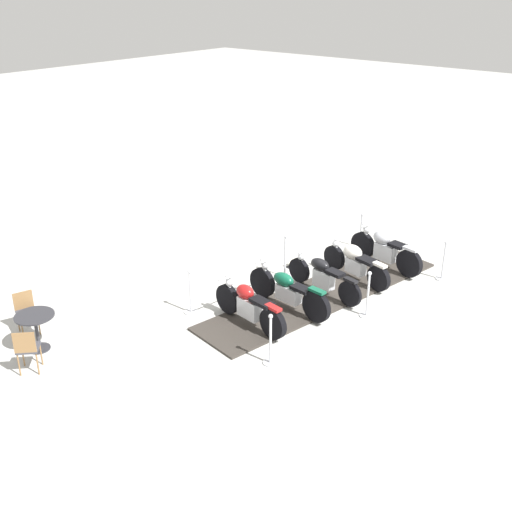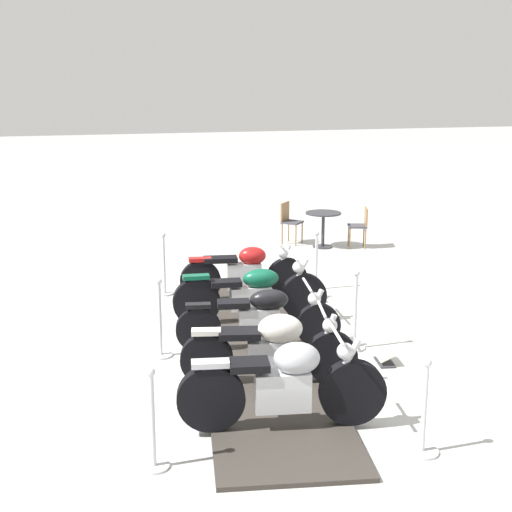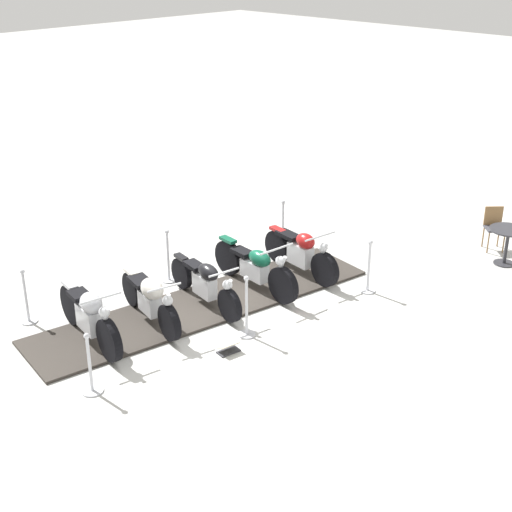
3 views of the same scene
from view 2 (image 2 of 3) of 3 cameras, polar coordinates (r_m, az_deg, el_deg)
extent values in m
plane|color=silver|center=(9.87, 0.23, -7.67)|extent=(80.00, 80.00, 0.00)
cube|color=#38332D|center=(9.86, 0.23, -7.53)|extent=(2.60, 6.89, 0.05)
cylinder|color=black|center=(7.78, 7.71, -10.72)|extent=(0.73, 0.26, 0.72)
cylinder|color=black|center=(7.58, -3.61, -11.28)|extent=(0.73, 0.26, 0.72)
cube|color=silver|center=(7.62, 2.13, -10.70)|extent=(0.62, 0.34, 0.43)
ellipsoid|color=#B7BAC1|center=(7.50, 3.27, -8.15)|extent=(0.54, 0.42, 0.34)
cube|color=black|center=(7.46, -0.52, -8.68)|extent=(0.45, 0.37, 0.08)
cube|color=#B7BAC1|center=(7.43, -3.66, -8.57)|extent=(0.42, 0.23, 0.06)
cylinder|color=silver|center=(7.63, 7.07, -8.69)|extent=(0.36, 0.13, 0.60)
cylinder|color=silver|center=(7.48, 6.43, -6.16)|extent=(0.15, 0.70, 0.04)
sphere|color=silver|center=(7.57, 7.14, -7.54)|extent=(0.18, 0.18, 0.18)
cylinder|color=black|center=(8.77, 6.01, -8.00)|extent=(0.65, 0.26, 0.64)
cylinder|color=black|center=(8.67, -3.95, -8.22)|extent=(0.65, 0.26, 0.64)
cube|color=silver|center=(8.67, 1.06, -7.90)|extent=(0.56, 0.34, 0.37)
ellipsoid|color=silver|center=(8.56, 1.94, -5.81)|extent=(0.60, 0.46, 0.35)
cube|color=black|center=(8.56, -1.34, -6.20)|extent=(0.56, 0.42, 0.08)
cube|color=silver|center=(8.55, -3.99, -6.05)|extent=(0.38, 0.23, 0.06)
cylinder|color=silver|center=(8.66, 5.65, -6.35)|extent=(0.26, 0.12, 0.55)
cylinder|color=silver|center=(8.54, 5.29, -4.28)|extent=(0.17, 0.61, 0.04)
sphere|color=silver|center=(8.62, 5.92, -5.53)|extent=(0.18, 0.18, 0.18)
cylinder|color=black|center=(9.86, 4.99, -5.52)|extent=(0.62, 0.21, 0.61)
cylinder|color=black|center=(9.69, -4.61, -5.87)|extent=(0.62, 0.21, 0.61)
cube|color=silver|center=(9.72, 0.23, -5.35)|extent=(0.57, 0.29, 0.41)
ellipsoid|color=black|center=(9.63, 1.04, -3.50)|extent=(0.56, 0.36, 0.28)
cube|color=black|center=(9.60, -1.80, -3.83)|extent=(0.47, 0.32, 0.08)
cube|color=black|center=(9.58, -4.65, -3.98)|extent=(0.35, 0.19, 0.06)
cylinder|color=silver|center=(9.76, 4.55, -4.10)|extent=(0.31, 0.12, 0.52)
cylinder|color=silver|center=(9.65, 4.12, -2.32)|extent=(0.14, 0.62, 0.04)
sphere|color=silver|center=(9.73, 4.68, -3.43)|extent=(0.18, 0.18, 0.18)
cylinder|color=black|center=(10.96, 3.81, -3.22)|extent=(0.72, 0.20, 0.71)
cylinder|color=black|center=(10.70, -4.77, -3.66)|extent=(0.72, 0.20, 0.71)
cube|color=silver|center=(10.79, -0.43, -3.37)|extent=(0.63, 0.30, 0.35)
ellipsoid|color=#0F5138|center=(10.73, 0.38, -1.80)|extent=(0.57, 0.34, 0.29)
cube|color=black|center=(10.66, -2.42, -2.16)|extent=(0.48, 0.31, 0.08)
cube|color=#0F5138|center=(10.59, -4.81, -1.68)|extent=(0.40, 0.20, 0.06)
cylinder|color=silver|center=(10.85, 3.35, -1.72)|extent=(0.35, 0.10, 0.60)
cylinder|color=silver|center=(10.73, 2.89, 0.11)|extent=(0.11, 0.79, 0.04)
sphere|color=silver|center=(10.81, 3.39, -0.89)|extent=(0.18, 0.18, 0.18)
cylinder|color=black|center=(11.98, 2.48, -1.76)|extent=(0.69, 0.23, 0.68)
cylinder|color=black|center=(11.82, -4.45, -2.01)|extent=(0.69, 0.23, 0.68)
cube|color=silver|center=(11.86, -0.96, -1.60)|extent=(0.59, 0.32, 0.43)
ellipsoid|color=#AD1919|center=(11.79, -0.29, 0.02)|extent=(0.49, 0.36, 0.30)
cube|color=black|center=(11.75, -2.85, -0.27)|extent=(0.58, 0.34, 0.08)
cube|color=#AD1919|center=(11.73, -4.48, -0.28)|extent=(0.39, 0.21, 0.06)
cylinder|color=silver|center=(11.89, 2.09, -0.44)|extent=(0.32, 0.11, 0.58)
cylinder|color=silver|center=(11.80, 1.71, 1.18)|extent=(0.14, 0.75, 0.04)
sphere|color=silver|center=(11.86, 2.18, 0.25)|extent=(0.18, 0.18, 0.18)
cylinder|color=silver|center=(7.24, -8.13, -16.26)|extent=(0.30, 0.30, 0.03)
cylinder|color=silver|center=(7.02, -8.26, -12.90)|extent=(0.05, 0.05, 0.93)
sphere|color=silver|center=(6.81, -8.41, -9.14)|extent=(0.09, 0.09, 0.09)
cylinder|color=silver|center=(10.09, 7.83, -7.24)|extent=(0.31, 0.31, 0.03)
cylinder|color=silver|center=(9.91, 7.93, -4.42)|extent=(0.05, 0.05, 1.02)
sphere|color=silver|center=(9.75, 8.03, -1.37)|extent=(0.09, 0.09, 0.09)
cylinder|color=silver|center=(12.52, -7.29, -2.97)|extent=(0.29, 0.29, 0.03)
cylinder|color=silver|center=(12.38, -7.36, -0.73)|extent=(0.05, 0.05, 0.99)
sphere|color=silver|center=(12.26, -7.44, 1.67)|extent=(0.09, 0.09, 0.09)
cylinder|color=silver|center=(9.82, -7.59, -7.84)|extent=(0.31, 0.31, 0.03)
cylinder|color=silver|center=(9.64, -7.68, -5.03)|extent=(0.05, 0.05, 0.99)
sphere|color=silver|center=(9.48, -7.79, -1.99)|extent=(0.09, 0.09, 0.09)
cylinder|color=silver|center=(7.60, 13.09, -14.94)|extent=(0.34, 0.34, 0.03)
cylinder|color=silver|center=(7.39, 13.29, -11.79)|extent=(0.05, 0.05, 0.90)
sphere|color=silver|center=(7.20, 13.51, -8.28)|extent=(0.09, 0.09, 0.09)
cylinder|color=silver|center=(12.73, 4.79, -2.62)|extent=(0.32, 0.32, 0.03)
cylinder|color=silver|center=(12.60, 4.83, -0.48)|extent=(0.05, 0.05, 0.96)
sphere|color=silver|center=(12.48, 4.88, 1.81)|extent=(0.09, 0.09, 0.09)
cube|color=#333338|center=(9.65, 10.22, -8.34)|extent=(0.26, 0.40, 0.02)
cube|color=beige|center=(9.61, 10.25, -7.73)|extent=(0.26, 0.37, 0.11)
cylinder|color=#2D2D33|center=(15.92, 5.34, 0.76)|extent=(0.43, 0.43, 0.02)
cylinder|color=#2D2D33|center=(15.83, 5.37, 2.08)|extent=(0.07, 0.07, 0.73)
cylinder|color=#2D2D33|center=(15.76, 5.40, 3.43)|extent=(0.79, 0.79, 0.03)
cylinder|color=olive|center=(16.24, 3.70, 1.87)|extent=(0.03, 0.03, 0.47)
cylinder|color=olive|center=(15.94, 3.20, 1.65)|extent=(0.03, 0.03, 0.47)
cylinder|color=olive|center=(16.38, 2.61, 1.99)|extent=(0.03, 0.03, 0.47)
cylinder|color=olive|center=(16.08, 2.10, 1.77)|extent=(0.03, 0.03, 0.47)
cube|color=#3F3F47|center=(16.11, 2.91, 2.72)|extent=(0.57, 0.57, 0.04)
cube|color=olive|center=(16.14, 2.33, 3.58)|extent=(0.30, 0.31, 0.42)
cylinder|color=olive|center=(15.75, 7.50, 1.37)|extent=(0.03, 0.03, 0.46)
cylinder|color=olive|center=(16.08, 7.39, 1.64)|extent=(0.03, 0.03, 0.46)
cylinder|color=olive|center=(15.78, 8.73, 1.36)|extent=(0.03, 0.03, 0.46)
cylinder|color=olive|center=(16.11, 8.59, 1.62)|extent=(0.03, 0.03, 0.46)
cube|color=#3F3F47|center=(15.87, 8.08, 2.39)|extent=(0.50, 0.50, 0.04)
cube|color=olive|center=(15.85, 8.78, 3.13)|extent=(0.15, 0.39, 0.39)
camera|label=1|loc=(20.77, -30.86, 21.19)|focal=44.09mm
camera|label=3|loc=(11.91, 73.54, 17.50)|focal=51.18mm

